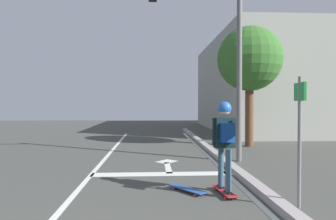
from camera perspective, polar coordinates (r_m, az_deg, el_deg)
lane_line_center at (r=7.66m, az=-14.53°, el=-11.92°), size 0.12×20.00×0.01m
lane_line_curbside at (r=7.74m, az=11.11°, el=-11.78°), size 0.12×20.00×0.01m
stop_bar at (r=7.51m, az=-1.05°, el=-12.16°), size 3.50×0.40×0.01m
lane_arrow_stem at (r=8.24m, az=0.00°, el=-10.96°), size 0.16×1.40×0.01m
lane_arrow_head at (r=9.07m, az=-0.28°, el=-9.83°), size 0.71×0.71×0.01m
curb_strip at (r=7.79m, az=12.93°, el=-11.20°), size 0.24×24.00×0.14m
skateboard at (r=6.00m, az=10.77°, el=-14.99°), size 0.31×0.88×0.08m
skater at (r=5.78m, az=10.87°, el=-4.52°), size 0.47×0.63×1.70m
spare_skateboard at (r=6.06m, az=3.71°, el=-14.86°), size 0.70×0.81×0.07m
traffic_signal_mast at (r=9.20m, az=6.41°, el=15.25°), size 5.27×0.34×5.80m
street_sign_post at (r=5.37m, az=23.93°, el=-2.17°), size 0.09×0.44×2.19m
roadside_tree at (r=12.63m, az=15.38°, el=9.29°), size 2.61×2.61×4.87m
building_block at (r=21.69m, az=22.11°, el=4.36°), size 10.38×12.41×5.93m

